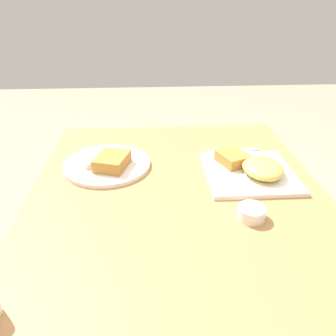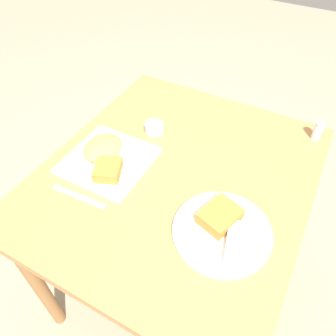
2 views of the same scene
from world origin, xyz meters
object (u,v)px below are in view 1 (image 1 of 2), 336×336
(butter_knife, at_px, (233,151))
(plate_square_near, at_px, (252,169))
(plate_oval_far, at_px, (107,163))
(sauce_ramekin, at_px, (252,212))

(butter_knife, bearing_deg, plate_square_near, 92.77)
(plate_square_near, distance_m, plate_oval_far, 0.47)
(plate_oval_far, xyz_separation_m, sauce_ramekin, (-0.30, -0.40, 0.00))
(plate_square_near, height_order, butter_knife, plate_square_near)
(plate_square_near, height_order, plate_oval_far, plate_square_near)
(plate_square_near, relative_size, sauce_ramekin, 3.82)
(sauce_ramekin, bearing_deg, plate_square_near, -16.05)
(sauce_ramekin, distance_m, butter_knife, 0.39)
(butter_knife, bearing_deg, plate_oval_far, 9.30)
(plate_oval_far, height_order, sauce_ramekin, plate_oval_far)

